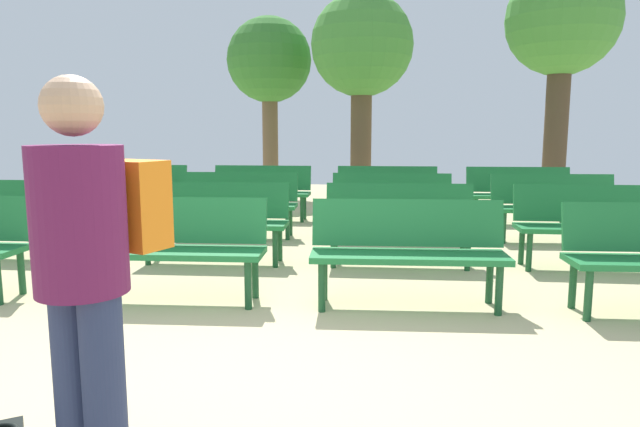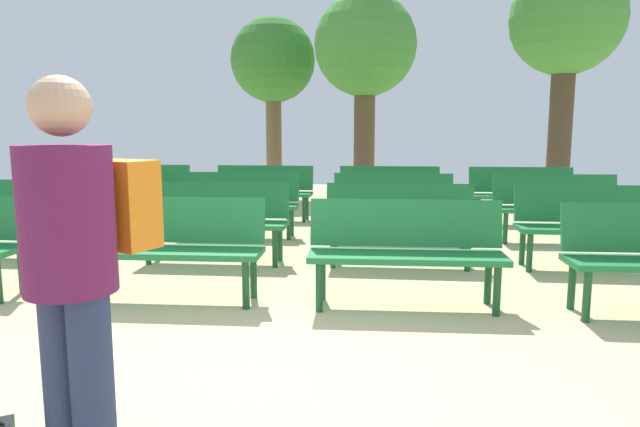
{
  "view_description": "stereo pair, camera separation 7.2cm",
  "coord_description": "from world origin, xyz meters",
  "px_view_note": "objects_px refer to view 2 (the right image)",
  "views": [
    {
      "loc": [
        0.81,
        -2.99,
        1.45
      ],
      "look_at": [
        0.0,
        3.05,
        0.55
      ],
      "focal_mm": 31.68,
      "sensor_mm": 36.0,
      "label": 1
    },
    {
      "loc": [
        0.88,
        -2.98,
        1.45
      ],
      "look_at": [
        0.0,
        3.05,
        0.55
      ],
      "focal_mm": 31.68,
      "sensor_mm": 36.0,
      "label": 2
    }
  ],
  "objects_px": {
    "tree_1": "(365,50)",
    "visitor_with_backpack": "(78,267)",
    "bench_r0_c1": "(171,242)",
    "tree_0": "(273,63)",
    "tree_2": "(567,25)",
    "bench_r1_c2": "(399,219)",
    "bench_r1_c0": "(36,213)",
    "bench_r3_c1": "(264,189)",
    "bench_r0_c2": "(406,246)",
    "bench_r3_c2": "(389,190)",
    "bench_r2_c2": "(393,202)",
    "bench_r2_c3": "(557,203)",
    "bench_r3_c0": "(140,187)",
    "bench_r2_c1": "(240,200)",
    "bench_r1_c1": "(216,216)",
    "bench_r3_c3": "(522,191)",
    "bench_r1_c3": "(595,221)",
    "bench_r2_c0": "(103,198)"
  },
  "relations": [
    {
      "from": "tree_0",
      "to": "tree_1",
      "type": "xyz_separation_m",
      "value": [
        2.12,
        -0.89,
        0.14
      ]
    },
    {
      "from": "bench_r2_c1",
      "to": "bench_r1_c2",
      "type": "bearing_deg",
      "value": -36.25
    },
    {
      "from": "tree_1",
      "to": "bench_r1_c1",
      "type": "bearing_deg",
      "value": -101.98
    },
    {
      "from": "bench_r0_c2",
      "to": "tree_1",
      "type": "bearing_deg",
      "value": 92.69
    },
    {
      "from": "bench_r2_c3",
      "to": "bench_r2_c1",
      "type": "bearing_deg",
      "value": 179.1
    },
    {
      "from": "bench_r0_c1",
      "to": "tree_0",
      "type": "xyz_separation_m",
      "value": [
        -0.96,
        8.14,
        2.42
      ]
    },
    {
      "from": "visitor_with_backpack",
      "to": "bench_r2_c2",
      "type": "bearing_deg",
      "value": -81.57
    },
    {
      "from": "bench_r1_c3",
      "to": "bench_r0_c1",
      "type": "bearing_deg",
      "value": -158.81
    },
    {
      "from": "bench_r3_c0",
      "to": "bench_r1_c2",
      "type": "bearing_deg",
      "value": -36.38
    },
    {
      "from": "bench_r1_c0",
      "to": "tree_1",
      "type": "height_order",
      "value": "tree_1"
    },
    {
      "from": "bench_r2_c0",
      "to": "bench_r2_c1",
      "type": "relative_size",
      "value": 1.0
    },
    {
      "from": "bench_r3_c2",
      "to": "visitor_with_backpack",
      "type": "height_order",
      "value": "visitor_with_backpack"
    },
    {
      "from": "bench_r0_c2",
      "to": "bench_r1_c2",
      "type": "bearing_deg",
      "value": 88.48
    },
    {
      "from": "bench_r0_c2",
      "to": "bench_r3_c2",
      "type": "distance_m",
      "value": 4.42
    },
    {
      "from": "bench_r3_c1",
      "to": "bench_r2_c3",
      "type": "bearing_deg",
      "value": -18.33
    },
    {
      "from": "bench_r1_c1",
      "to": "bench_r3_c0",
      "type": "relative_size",
      "value": 1.0
    },
    {
      "from": "bench_r1_c3",
      "to": "bench_r3_c3",
      "type": "bearing_deg",
      "value": 91.31
    },
    {
      "from": "bench_r1_c1",
      "to": "tree_1",
      "type": "bearing_deg",
      "value": 74.93
    },
    {
      "from": "bench_r2_c1",
      "to": "tree_1",
      "type": "relative_size",
      "value": 0.39
    },
    {
      "from": "bench_r1_c1",
      "to": "bench_r3_c1",
      "type": "xyz_separation_m",
      "value": [
        -0.2,
        2.99,
        0.0
      ]
    },
    {
      "from": "bench_r2_c1",
      "to": "tree_2",
      "type": "xyz_separation_m",
      "value": [
        5.17,
        4.0,
        2.89
      ]
    },
    {
      "from": "bench_r2_c2",
      "to": "bench_r3_c3",
      "type": "relative_size",
      "value": 1.0
    },
    {
      "from": "bench_r0_c1",
      "to": "visitor_with_backpack",
      "type": "bearing_deg",
      "value": -77.67
    },
    {
      "from": "bench_r0_c2",
      "to": "bench_r2_c0",
      "type": "bearing_deg",
      "value": 143.07
    },
    {
      "from": "bench_r1_c1",
      "to": "bench_r3_c3",
      "type": "bearing_deg",
      "value": 36.17
    },
    {
      "from": "tree_2",
      "to": "bench_r2_c0",
      "type": "bearing_deg",
      "value": -150.16
    },
    {
      "from": "bench_r3_c0",
      "to": "tree_0",
      "type": "height_order",
      "value": "tree_0"
    },
    {
      "from": "bench_r3_c2",
      "to": "tree_1",
      "type": "distance_m",
      "value": 3.79
    },
    {
      "from": "bench_r3_c3",
      "to": "bench_r2_c1",
      "type": "bearing_deg",
      "value": -160.6
    },
    {
      "from": "bench_r0_c2",
      "to": "bench_r1_c0",
      "type": "relative_size",
      "value": 1.01
    },
    {
      "from": "bench_r1_c2",
      "to": "bench_r2_c3",
      "type": "height_order",
      "value": "same"
    },
    {
      "from": "tree_1",
      "to": "visitor_with_backpack",
      "type": "bearing_deg",
      "value": -92.41
    },
    {
      "from": "tree_1",
      "to": "visitor_with_backpack",
      "type": "xyz_separation_m",
      "value": [
        -0.41,
        -9.84,
        -2.13
      ]
    },
    {
      "from": "bench_r3_c2",
      "to": "tree_0",
      "type": "distance_m",
      "value": 5.13
    },
    {
      "from": "bench_r0_c1",
      "to": "bench_r3_c2",
      "type": "height_order",
      "value": "same"
    },
    {
      "from": "bench_r2_c2",
      "to": "bench_r2_c3",
      "type": "bearing_deg",
      "value": 1.36
    },
    {
      "from": "bench_r3_c2",
      "to": "bench_r3_c3",
      "type": "bearing_deg",
      "value": -0.32
    },
    {
      "from": "bench_r2_c3",
      "to": "bench_r0_c1",
      "type": "bearing_deg",
      "value": -145.49
    },
    {
      "from": "bench_r1_c0",
      "to": "bench_r3_c1",
      "type": "bearing_deg",
      "value": 55.77
    },
    {
      "from": "bench_r1_c1",
      "to": "tree_0",
      "type": "height_order",
      "value": "tree_0"
    },
    {
      "from": "bench_r1_c0",
      "to": "bench_r2_c0",
      "type": "xyz_separation_m",
      "value": [
        0.01,
        1.45,
        0.0
      ]
    },
    {
      "from": "bench_r1_c3",
      "to": "bench_r3_c0",
      "type": "xyz_separation_m",
      "value": [
        -6.33,
        2.63,
        0.0
      ]
    },
    {
      "from": "tree_2",
      "to": "bench_r1_c2",
      "type": "bearing_deg",
      "value": -119.09
    },
    {
      "from": "bench_r0_c2",
      "to": "bench_r2_c3",
      "type": "xyz_separation_m",
      "value": [
        1.96,
        3.05,
        0.0
      ]
    },
    {
      "from": "bench_r0_c1",
      "to": "bench_r3_c0",
      "type": "distance_m",
      "value": 4.91
    },
    {
      "from": "bench_r2_c3",
      "to": "bench_r3_c2",
      "type": "bearing_deg",
      "value": 144.28
    },
    {
      "from": "bench_r1_c0",
      "to": "bench_r1_c2",
      "type": "distance_m",
      "value": 4.16
    },
    {
      "from": "bench_r2_c2",
      "to": "bench_r3_c2",
      "type": "xyz_separation_m",
      "value": [
        -0.08,
        1.49,
        0.0
      ]
    },
    {
      "from": "tree_2",
      "to": "tree_1",
      "type": "bearing_deg",
      "value": 175.08
    },
    {
      "from": "tree_2",
      "to": "bench_r2_c2",
      "type": "bearing_deg",
      "value": -128.33
    }
  ]
}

